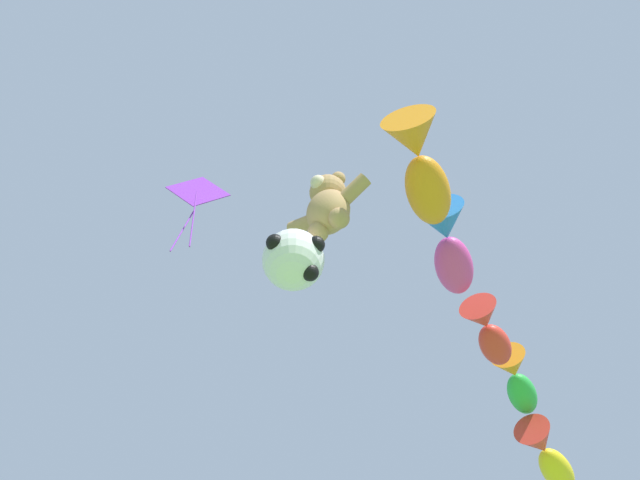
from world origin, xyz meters
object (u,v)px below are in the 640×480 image
fish_kite_tangerine (421,165)px  fish_kite_goldfin (548,455)px  teddy_bear_kite (328,205)px  fish_kite_emerald (517,380)px  soccer_ball_kite (294,260)px  diamond_kite (197,195)px  fish_kite_magenta (449,245)px  fish_kite_crimson (489,331)px

fish_kite_tangerine → fish_kite_goldfin: bearing=102.6°
teddy_bear_kite → fish_kite_goldfin: (-0.11, 8.90, 0.45)m
teddy_bear_kite → fish_kite_emerald: (0.34, 6.92, 1.10)m
soccer_ball_kite → diamond_kite: diamond_kite is taller
fish_kite_magenta → fish_kite_tangerine: bearing=-73.4°
teddy_bear_kite → soccer_ball_kite: 1.58m
teddy_bear_kite → fish_kite_emerald: fish_kite_emerald is taller
soccer_ball_kite → fish_kite_emerald: fish_kite_emerald is taller
teddy_bear_kite → fish_kite_goldfin: bearing=90.7°
fish_kite_magenta → fish_kite_goldfin: bearing=101.3°
teddy_bear_kite → diamond_kite: 4.27m
fish_kite_emerald → soccer_ball_kite: bearing=-97.8°
fish_kite_crimson → fish_kite_emerald: fish_kite_emerald is taller
fish_kite_crimson → fish_kite_goldfin: bearing=101.1°
fish_kite_crimson → fish_kite_emerald: 2.10m
fish_kite_emerald → diamond_kite: 8.64m
soccer_ball_kite → fish_kite_emerald: size_ratio=0.57×
fish_kite_crimson → fish_kite_goldfin: (-0.79, 4.01, -0.20)m
fish_kite_magenta → diamond_kite: diamond_kite is taller
soccer_ball_kite → fish_kite_emerald: 7.57m
soccer_ball_kite → fish_kite_emerald: bearing=82.2°
fish_kite_crimson → diamond_kite: bearing=-123.5°
fish_kite_magenta → fish_kite_goldfin: size_ratio=0.93×
soccer_ball_kite → fish_kite_crimson: fish_kite_crimson is taller
fish_kite_crimson → fish_kite_emerald: (-0.34, 2.03, 0.44)m
fish_kite_goldfin → diamond_kite: bearing=-107.1°
teddy_bear_kite → fish_kite_magenta: fish_kite_magenta is taller
teddy_bear_kite → fish_kite_crimson: fish_kite_crimson is taller
fish_kite_emerald → fish_kite_goldfin: size_ratio=0.83×
fish_kite_emerald → fish_kite_tangerine: bearing=-77.5°
fish_kite_tangerine → fish_kite_goldfin: size_ratio=0.98×
fish_kite_goldfin → diamond_kite: (-2.99, -9.71, 2.36)m
teddy_bear_kite → fish_kite_emerald: 7.01m
fish_kite_emerald → diamond_kite: bearing=-114.0°
fish_kite_crimson → fish_kite_emerald: bearing=99.5°
teddy_bear_kite → fish_kite_magenta: (1.14, 2.59, 0.82)m
fish_kite_tangerine → soccer_ball_kite: bearing=-164.5°
fish_kite_emerald → fish_kite_goldfin: fish_kite_emerald is taller
teddy_bear_kite → fish_kite_crimson: bearing=82.1°
fish_kite_magenta → fish_kite_crimson: (-0.47, 2.30, -0.16)m
teddy_bear_kite → fish_kite_tangerine: (1.76, 0.51, 0.33)m
diamond_kite → fish_kite_tangerine: bearing=15.3°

